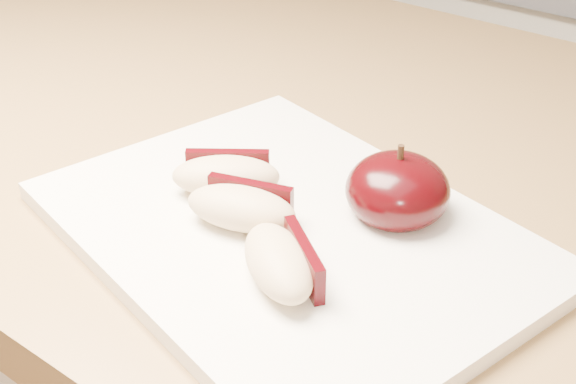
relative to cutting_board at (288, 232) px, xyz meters
The scene contains 5 objects.
cutting_board is the anchor object (origin of this frame).
apple_half 0.08m from the cutting_board, 48.91° to the left, with size 0.09×0.09×0.06m.
apple_wedge_a 0.06m from the cutting_board, behind, with size 0.08×0.07×0.03m.
apple_wedge_b 0.04m from the cutting_board, 142.02° to the right, with size 0.08×0.06×0.03m.
apple_wedge_c 0.06m from the cutting_board, 55.87° to the right, with size 0.08×0.07×0.03m.
Camera 1 is at (0.29, 0.01, 1.21)m, focal length 50.00 mm.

